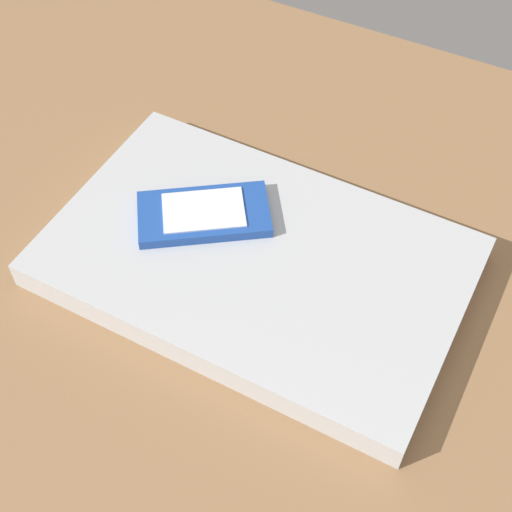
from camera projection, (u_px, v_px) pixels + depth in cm
name	position (u px, v px, depth cm)	size (l,w,h in cm)	color
desk_surface	(327.00, 355.00, 57.58)	(120.00, 80.00, 3.00)	olive
laptop_closed	(256.00, 262.00, 59.91)	(33.38, 21.07, 2.53)	#B7BABC
cell_phone_on_laptop	(204.00, 214.00, 60.82)	(12.18, 10.82, 1.04)	#1E479E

